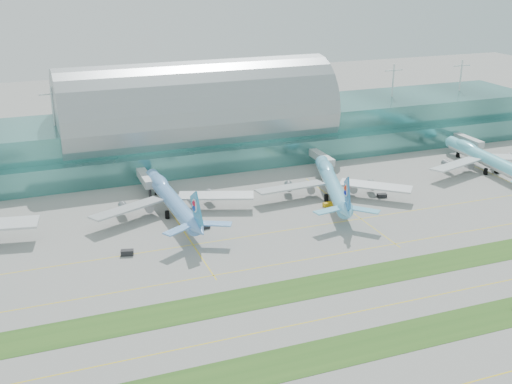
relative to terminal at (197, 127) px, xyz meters
name	(u,v)px	position (x,y,z in m)	size (l,w,h in m)	color
ground	(327,288)	(-0.01, -128.79, -14.23)	(700.00, 700.00, 0.00)	gray
terminal	(197,127)	(0.00, 0.00, 0.00)	(340.00, 69.10, 36.00)	#3D7A75
grass_strip_near	(380,342)	(-0.01, -156.79, -14.19)	(420.00, 12.00, 0.08)	#2D591E
grass_strip_far	(323,285)	(-0.01, -126.79, -14.19)	(420.00, 12.00, 0.08)	#2D591E
taxiline_b	(351,313)	(-0.01, -142.79, -14.22)	(420.00, 0.35, 0.01)	yellow
taxiline_c	(300,260)	(-0.01, -110.79, -14.22)	(420.00, 0.35, 0.01)	yellow
taxiline_d	(272,232)	(-0.01, -88.79, -14.22)	(420.00, 0.35, 0.01)	yellow
airliner_b	(171,198)	(-26.96, -60.78, -8.51)	(59.27, 67.27, 18.52)	#68A1E6
airliner_c	(332,183)	(33.23, -66.53, -8.55)	(56.03, 65.05, 18.40)	#6CC6ED
airliner_d	(487,158)	(108.20, -61.56, -8.53)	(58.96, 67.12, 18.46)	#6DDBEF
gse_c	(127,253)	(-47.63, -88.95, -13.37)	(3.80, 1.95, 1.71)	black
gse_d	(204,227)	(-19.97, -77.94, -13.55)	(3.63, 1.72, 1.34)	black
gse_e	(328,205)	(27.71, -74.51, -13.46)	(3.75, 1.84, 1.53)	#C6960B
gse_f	(382,195)	(50.91, -73.20, -13.52)	(3.52, 1.98, 1.41)	black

